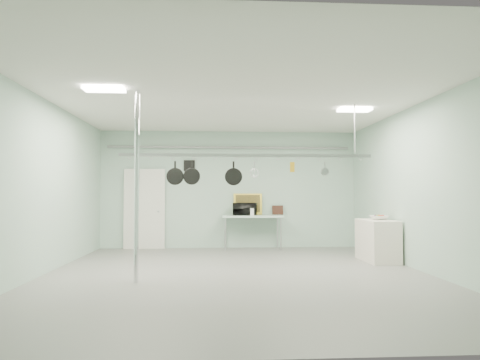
{
  "coord_description": "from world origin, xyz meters",
  "views": [
    {
      "loc": [
        -0.41,
        -7.78,
        1.45
      ],
      "look_at": [
        0.11,
        1.0,
        1.75
      ],
      "focal_mm": 32.0,
      "sensor_mm": 36.0,
      "label": 1
    }
  ],
  "objects": [
    {
      "name": "door",
      "position": [
        -2.3,
        3.94,
        1.05
      ],
      "size": [
        1.1,
        0.1,
        2.2
      ],
      "primitive_type": "cube",
      "color": "silver",
      "rests_on": "floor"
    },
    {
      "name": "light_panel_left",
      "position": [
        -2.2,
        -0.8,
        3.16
      ],
      "size": [
        0.65,
        0.3,
        0.05
      ],
      "primitive_type": "cube",
      "color": "white",
      "rests_on": "ceiling"
    },
    {
      "name": "fruit_cluster",
      "position": [
        3.21,
        1.43,
        0.99
      ],
      "size": [
        0.24,
        0.24,
        0.09
      ],
      "primitive_type": null,
      "color": "#AD2110",
      "rests_on": "fruit_bowl"
    },
    {
      "name": "coffee_canister",
      "position": [
        0.59,
        3.44,
        1.0
      ],
      "size": [
        0.17,
        0.17,
        0.19
      ],
      "primitive_type": "cylinder",
      "rotation": [
        0.0,
        0.0,
        -0.12
      ],
      "color": "white",
      "rests_on": "prep_table"
    },
    {
      "name": "painting_small",
      "position": [
        1.33,
        3.9,
        1.03
      ],
      "size": [
        0.3,
        0.08,
        0.25
      ],
      "primitive_type": "cube",
      "rotation": [
        -0.17,
        0.0,
        0.0
      ],
      "color": "#331A11",
      "rests_on": "prep_table"
    },
    {
      "name": "floor",
      "position": [
        0.0,
        0.0,
        0.0
      ],
      "size": [
        8.0,
        8.0,
        0.0
      ],
      "primitive_type": "plane",
      "color": "gray",
      "rests_on": "ground"
    },
    {
      "name": "ceiling",
      "position": [
        0.0,
        0.0,
        3.19
      ],
      "size": [
        7.0,
        8.0,
        0.02
      ],
      "primitive_type": "cube",
      "color": "silver",
      "rests_on": "back_wall"
    },
    {
      "name": "painting_large",
      "position": [
        0.5,
        3.9,
        1.2
      ],
      "size": [
        0.79,
        0.19,
        0.58
      ],
      "primitive_type": "cube",
      "rotation": [
        -0.14,
        0.0,
        -0.08
      ],
      "color": "gold",
      "rests_on": "prep_table"
    },
    {
      "name": "pot_rack",
      "position": [
        0.2,
        0.3,
        2.23
      ],
      "size": [
        4.8,
        0.06,
        1.0
      ],
      "color": "#B7B7BC",
      "rests_on": "ceiling"
    },
    {
      "name": "microwave",
      "position": [
        0.41,
        3.63,
        1.07
      ],
      "size": [
        0.67,
        0.53,
        0.33
      ],
      "primitive_type": "imported",
      "rotation": [
        0.0,
        0.0,
        2.92
      ],
      "color": "black",
      "rests_on": "prep_table"
    },
    {
      "name": "skillet_left",
      "position": [
        -1.15,
        0.3,
        1.87
      ],
      "size": [
        0.32,
        0.06,
        0.44
      ],
      "primitive_type": null,
      "rotation": [
        0.0,
        0.0,
        -0.0
      ],
      "color": "black",
      "rests_on": "pot_rack"
    },
    {
      "name": "whisk",
      "position": [
        0.34,
        0.3,
        1.9
      ],
      "size": [
        0.2,
        0.2,
        0.36
      ],
      "primitive_type": null,
      "rotation": [
        0.0,
        0.0,
        -0.15
      ],
      "color": "silver",
      "rests_on": "pot_rack"
    },
    {
      "name": "saucepan",
      "position": [
        1.71,
        0.3,
        1.95
      ],
      "size": [
        0.14,
        0.09,
        0.26
      ],
      "primitive_type": null,
      "rotation": [
        0.0,
        0.0,
        -0.01
      ],
      "color": "#AAAAAE",
      "rests_on": "pot_rack"
    },
    {
      "name": "skillet_right",
      "position": [
        -0.05,
        0.3,
        1.87
      ],
      "size": [
        0.33,
        0.08,
        0.43
      ],
      "primitive_type": null,
      "rotation": [
        0.0,
        0.0,
        -0.06
      ],
      "color": "black",
      "rests_on": "pot_rack"
    },
    {
      "name": "chrome_pole",
      "position": [
        -1.7,
        -0.6,
        1.6
      ],
      "size": [
        0.08,
        0.08,
        3.2
      ],
      "primitive_type": "cylinder",
      "color": "silver",
      "rests_on": "floor"
    },
    {
      "name": "fruit_bowl",
      "position": [
        3.21,
        1.43,
        0.95
      ],
      "size": [
        0.44,
        0.44,
        0.09
      ],
      "primitive_type": "imported",
      "rotation": [
        0.0,
        0.0,
        0.17
      ],
      "color": "silver",
      "rests_on": "side_cabinet"
    },
    {
      "name": "side_cabinet",
      "position": [
        3.15,
        1.4,
        0.45
      ],
      "size": [
        0.6,
        1.2,
        0.9
      ],
      "primitive_type": "cube",
      "color": "white",
      "rests_on": "floor"
    },
    {
      "name": "light_panel_right",
      "position": [
        2.4,
        0.6,
        3.16
      ],
      "size": [
        0.65,
        0.3,
        0.05
      ],
      "primitive_type": "cube",
      "color": "white",
      "rests_on": "ceiling"
    },
    {
      "name": "grater",
      "position": [
        1.07,
        0.3,
        1.98
      ],
      "size": [
        0.09,
        0.02,
        0.21
      ],
      "primitive_type": null,
      "rotation": [
        0.0,
        0.0,
        0.08
      ],
      "color": "gold",
      "rests_on": "pot_rack"
    },
    {
      "name": "right_wall",
      "position": [
        3.49,
        0.0,
        1.6
      ],
      "size": [
        0.02,
        8.0,
        3.2
      ],
      "primitive_type": "cube",
      "color": "#AACDB8",
      "rests_on": "floor"
    },
    {
      "name": "back_wall",
      "position": [
        0.0,
        3.99,
        1.6
      ],
      "size": [
        7.0,
        0.02,
        3.2
      ],
      "primitive_type": "cube",
      "color": "#AACDB8",
      "rests_on": "floor"
    },
    {
      "name": "prep_table",
      "position": [
        0.6,
        3.6,
        0.83
      ],
      "size": [
        1.6,
        0.7,
        0.91
      ],
      "color": "silver",
      "rests_on": "floor"
    },
    {
      "name": "conduit_pipe",
      "position": [
        0.0,
        3.9,
        2.75
      ],
      "size": [
        6.6,
        0.07,
        0.07
      ],
      "primitive_type": "cylinder",
      "rotation": [
        0.0,
        1.57,
        0.0
      ],
      "color": "gray",
      "rests_on": "back_wall"
    },
    {
      "name": "wall_vent",
      "position": [
        -1.1,
        3.97,
        2.25
      ],
      "size": [
        0.3,
        0.04,
        0.3
      ],
      "primitive_type": "cube",
      "color": "black",
      "rests_on": "back_wall"
    },
    {
      "name": "skillet_mid",
      "position": [
        -0.84,
        0.3,
        1.87
      ],
      "size": [
        0.31,
        0.07,
        0.44
      ],
      "primitive_type": null,
      "rotation": [
        0.0,
        0.0,
        -0.05
      ],
      "color": "black",
      "rests_on": "pot_rack"
    }
  ]
}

